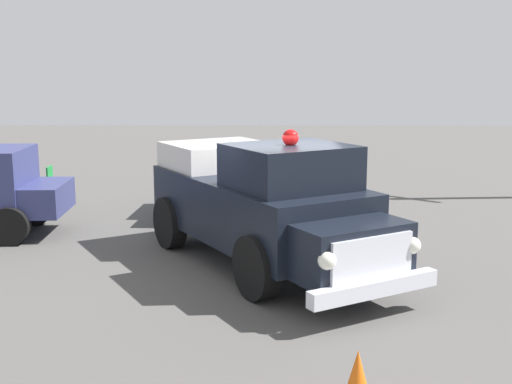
# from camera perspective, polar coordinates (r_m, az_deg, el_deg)

# --- Properties ---
(ground_plane) EXTENTS (60.00, 60.00, 0.00)m
(ground_plane) POSITION_cam_1_polar(r_m,az_deg,el_deg) (12.17, 0.96, -6.49)
(ground_plane) COLOR #514F4C
(vintage_fire_truck) EXTENTS (6.23, 4.88, 2.59)m
(vintage_fire_truck) POSITION_cam_1_polar(r_m,az_deg,el_deg) (11.98, 0.56, -0.86)
(vintage_fire_truck) COLOR black
(vintage_fire_truck) RESTS_ON ground
(classic_hot_rod) EXTENTS (4.46, 2.14, 1.46)m
(classic_hot_rod) POSITION_cam_1_polar(r_m,az_deg,el_deg) (17.00, -3.62, 1.04)
(classic_hot_rod) COLOR black
(classic_hot_rod) RESTS_ON ground
(lawn_chair_near_truck) EXTENTS (0.69, 0.69, 1.02)m
(lawn_chair_near_truck) POSITION_cam_1_polar(r_m,az_deg,el_deg) (19.95, 4.46, 2.02)
(lawn_chair_near_truck) COLOR #B7BABF
(lawn_chair_near_truck) RESTS_ON ground
(lawn_chair_by_car) EXTENTS (0.53, 0.52, 1.02)m
(lawn_chair_by_car) POSITION_cam_1_polar(r_m,az_deg,el_deg) (18.33, -17.02, 0.80)
(lawn_chair_by_car) COLOR #B7BABF
(lawn_chair_by_car) RESTS_ON ground
(spectator_seated) EXTENTS (0.64, 0.64, 1.29)m
(spectator_seated) POSITION_cam_1_polar(r_m,az_deg,el_deg) (19.84, 4.22, 2.29)
(spectator_seated) COLOR #383842
(spectator_seated) RESTS_ON ground
(traffic_cone) EXTENTS (0.40, 0.40, 0.64)m
(traffic_cone) POSITION_cam_1_polar(r_m,az_deg,el_deg) (7.45, 8.76, -15.68)
(traffic_cone) COLOR orange
(traffic_cone) RESTS_ON ground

